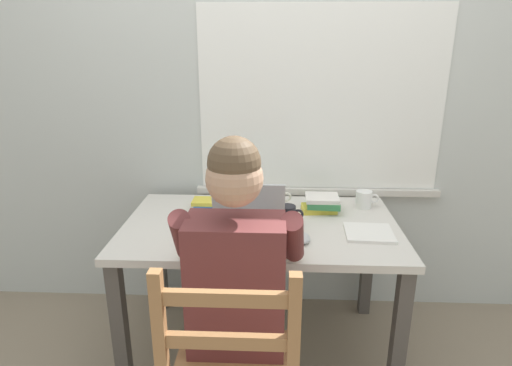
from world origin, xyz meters
TOP-DOWN VIEW (x-y plane):
  - ground_plane at (0.00, 0.00)m, footprint 8.00×8.00m
  - back_wall at (0.01, 0.46)m, footprint 6.00×0.08m
  - desk at (0.00, 0.00)m, footprint 1.30×0.77m
  - seated_person at (-0.07, -0.46)m, footprint 0.50×0.60m
  - laptop at (-0.05, -0.16)m, footprint 0.33×0.29m
  - computer_mouse at (0.19, -0.19)m, footprint 0.06×0.10m
  - coffee_mug_white at (0.53, 0.23)m, footprint 0.12×0.08m
  - coffee_mug_dark at (0.13, 0.00)m, footprint 0.12×0.08m
  - coffee_mug_spare at (0.08, 0.22)m, footprint 0.12×0.08m
  - book_stack_main at (0.30, 0.17)m, footprint 0.20×0.16m
  - book_stack_side at (-0.27, 0.20)m, footprint 0.18×0.13m
  - paper_pile_near_laptop at (0.49, -0.10)m, footprint 0.22×0.21m
  - paper_pile_back_corner at (0.05, 0.02)m, footprint 0.28×0.24m
  - paper_pile_side at (-0.24, 0.05)m, footprint 0.19×0.18m

SIDE VIEW (x-z plane):
  - ground_plane at x=0.00m, z-range 0.00..0.00m
  - desk at x=0.00m, z-range 0.26..0.96m
  - seated_person at x=-0.07m, z-range 0.06..1.31m
  - paper_pile_side at x=-0.24m, z-range 0.70..0.71m
  - paper_pile_near_laptop at x=0.49m, z-range 0.70..0.72m
  - paper_pile_back_corner at x=0.05m, z-range 0.70..0.72m
  - computer_mouse at x=0.19m, z-range 0.70..0.74m
  - book_stack_side at x=-0.27m, z-range 0.70..0.74m
  - book_stack_main at x=0.30m, z-range 0.70..0.79m
  - coffee_mug_white at x=0.53m, z-range 0.70..0.79m
  - coffee_mug_dark at x=0.13m, z-range 0.70..0.79m
  - coffee_mug_spare at x=0.08m, z-range 0.70..0.80m
  - laptop at x=-0.05m, z-range 0.64..0.87m
  - back_wall at x=0.01m, z-range 0.00..2.60m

